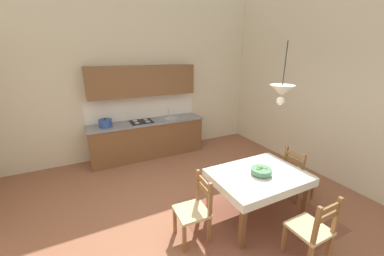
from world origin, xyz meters
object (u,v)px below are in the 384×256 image
Objects in this scene: kitchen_cabinetry at (146,123)px; dining_table at (258,181)px; dining_chair_window_side at (297,175)px; fruit_bowl at (261,171)px; dining_chair_camera_side at (312,230)px; pendant_lamp at (282,91)px; dining_chair_tv_side at (194,210)px.

dining_table is (0.87, -2.99, -0.22)m from kitchen_cabinetry.
dining_table is 1.48× the size of dining_chair_window_side.
fruit_bowl is (0.88, -3.02, -0.04)m from kitchen_cabinetry.
dining_chair_window_side is 1.00× the size of dining_chair_camera_side.
dining_table is 1.71× the size of pendant_lamp.
dining_chair_window_side is at bearing 46.39° from dining_chair_camera_side.
dining_chair_window_side is 2.05m from dining_chair_tv_side.
kitchen_cabinetry is 3.15m from fruit_bowl.
dining_table is 0.18m from fruit_bowl.
dining_table is at bearing 108.21° from fruit_bowl.
kitchen_cabinetry is 4.03m from dining_chair_camera_side.
kitchen_cabinetry is at bearing 122.49° from dining_chair_window_side.
dining_chair_window_side and dining_chair_tv_side have the same top height.
kitchen_cabinetry is 3.48m from dining_chair_window_side.
dining_chair_window_side is 1.16× the size of pendant_lamp.
kitchen_cabinetry is at bearing 86.38° from dining_chair_tv_side.
dining_chair_window_side is (1.86, -2.92, -0.41)m from kitchen_cabinetry.
dining_chair_camera_side is 0.96m from fruit_bowl.
dining_chair_window_side is (0.98, 0.07, -0.19)m from dining_table.
kitchen_cabinetry reaches higher than fruit_bowl.
dining_chair_tv_side is (-1.10, 0.96, 0.00)m from dining_chair_camera_side.
dining_table is 4.59× the size of fruit_bowl.
dining_chair_window_side is at bearing -57.51° from kitchen_cabinetry.
kitchen_cabinetry is 2.95× the size of dining_chair_tv_side.
dining_chair_tv_side is (-1.06, 0.04, -0.19)m from dining_table.
dining_chair_window_side reaches higher than dining_table.
pendant_lamp is at bearing -30.79° from fruit_bowl.
dining_chair_tv_side is at bearing 172.77° from pendant_lamp.
fruit_bowl is 0.37× the size of pendant_lamp.
kitchen_cabinetry reaches higher than dining_chair_camera_side.
pendant_lamp reaches higher than fruit_bowl.
dining_chair_camera_side is at bearing -133.61° from dining_chair_window_side.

